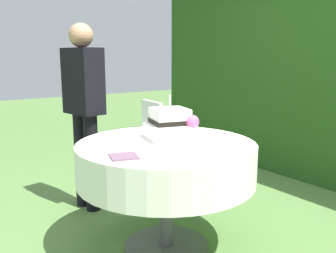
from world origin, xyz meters
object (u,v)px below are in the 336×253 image
Objects in this scene: serving_plate_near at (175,156)px; serving_plate_left at (111,141)px; serving_plate_far at (113,145)px; garden_chair at (143,136)px; napkin_stack at (124,156)px; cake_table at (166,162)px; wedding_cake at (171,125)px; serving_plate_right at (126,134)px; standing_person at (84,104)px.

serving_plate_left is (-0.56, -0.12, 0.00)m from serving_plate_near.
serving_plate_near is 0.46m from serving_plate_far.
serving_plate_near is at bearing -25.15° from garden_chair.
serving_plate_near is 0.90× the size of napkin_stack.
serving_plate_left is at bearing 163.37° from napkin_stack.
serving_plate_near is 0.16× the size of garden_chair.
cake_table is at bearing -24.52° from garden_chair.
wedding_cake is at bearing 113.63° from napkin_stack.
wedding_cake reaches higher than napkin_stack.
garden_chair is at bearing 155.48° from cake_table.
serving_plate_left reaches higher than napkin_stack.
wedding_cake is at bearing 63.84° from serving_plate_left.
standing_person is (-0.61, -0.06, 0.16)m from serving_plate_right.
garden_chair is (-1.25, 0.91, -0.23)m from napkin_stack.
napkin_stack is 0.18× the size of garden_chair.
napkin_stack reaches higher than cake_table.
garden_chair is at bearing 140.74° from serving_plate_right.
serving_plate_left is 1.18m from garden_chair.
garden_chair reaches higher than serving_plate_left.
napkin_stack is (0.27, -0.07, -0.00)m from serving_plate_far.
serving_plate_near reaches higher than cake_table.
standing_person is at bearing 168.63° from serving_plate_far.
garden_chair is (-1.03, 0.42, -0.32)m from wedding_cake.
wedding_cake is at bearing 32.45° from serving_plate_right.
standing_person reaches higher than garden_chair.
standing_person reaches higher than serving_plate_left.
cake_table is 0.40m from serving_plate_left.
serving_plate_right is (-0.36, -0.10, 0.14)m from cake_table.
cake_table is 0.45m from napkin_stack.
serving_plate_far is 0.93× the size of serving_plate_left.
serving_plate_right reaches higher than cake_table.
serving_plate_left is 0.22m from serving_plate_right.
cake_table is at bearing 152.69° from serving_plate_near.
standing_person reaches higher than wedding_cake.
serving_plate_near is at bearing 0.18° from standing_person.
standing_person reaches higher than serving_plate_far.
garden_chair is at bearing 100.93° from standing_person.
wedding_cake is 0.42× the size of garden_chair.
serving_plate_far is at bearing -108.91° from cake_table.
serving_plate_far is at bearing -21.08° from serving_plate_left.
serving_plate_left is at bearing -9.49° from standing_person.
napkin_stack is (0.22, -0.49, -0.10)m from wedding_cake.
standing_person reaches higher than cake_table.
napkin_stack is at bearing -14.32° from serving_plate_far.
standing_person reaches higher than serving_plate_near.
garden_chair reaches higher than serving_plate_far.
standing_person is (-0.97, -0.17, 0.30)m from cake_table.
serving_plate_far reaches higher than napkin_stack.
serving_plate_left is (-0.13, 0.05, 0.00)m from serving_plate_far.
serving_plate_far is 0.34m from serving_plate_right.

